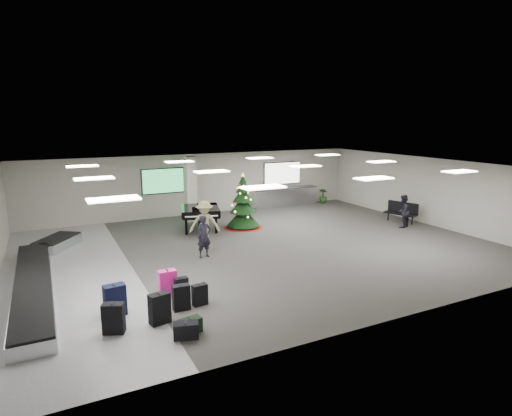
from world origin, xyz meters
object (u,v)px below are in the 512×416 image
grand_piano (200,211)px  potted_plant_right (323,196)px  pink_suitcase (168,283)px  christmas_tree (243,209)px  service_counter (285,197)px  traveler_bench (403,211)px  traveler_a (204,237)px  traveler_b (205,224)px  potted_plant_left (245,204)px  bench (402,211)px  baggage_carousel (39,275)px

grand_piano → potted_plant_right: bearing=33.6°
pink_suitcase → grand_piano: bearing=63.6°
christmas_tree → grand_piano: size_ratio=1.02×
service_counter → pink_suitcase: service_counter is taller
christmas_tree → traveler_bench: size_ratio=1.67×
pink_suitcase → traveler_bench: traveler_bench is taller
traveler_a → traveler_b: (0.49, 1.27, 0.15)m
traveler_a → traveler_bench: traveler_a is taller
pink_suitcase → traveler_a: 3.62m
christmas_tree → traveler_b: (-2.66, -2.09, 0.04)m
potted_plant_right → service_counter: bearing=176.7°
service_counter → potted_plant_left: size_ratio=4.56×
grand_piano → traveler_bench: traveler_bench is taller
bench → traveler_bench: 1.11m
service_counter → traveler_a: traveler_a is taller
christmas_tree → traveler_bench: christmas_tree is taller
traveler_a → potted_plant_left: bearing=43.6°
christmas_tree → traveler_bench: (6.64, -3.37, -0.11)m
bench → baggage_carousel: bearing=164.3°
pink_suitcase → traveler_b: bearing=57.7°
potted_plant_left → bench: bearing=-44.4°
baggage_carousel → traveler_a: bearing=-0.2°
baggage_carousel → bench: size_ratio=5.85×
baggage_carousel → traveler_b: traveler_b is taller
bench → potted_plant_left: bearing=117.2°
baggage_carousel → pink_suitcase: 4.39m
bench → christmas_tree: bearing=142.3°
traveler_a → traveler_bench: (9.78, -0.01, -0.01)m
pink_suitcase → traveler_a: bearing=53.4°
traveler_a → traveler_bench: bearing=-10.4°
bench → traveler_a: traveler_a is taller
grand_piano → traveler_bench: bearing=-7.9°
service_counter → pink_suitcase: bearing=-134.7°
baggage_carousel → grand_piano: size_ratio=3.84×
grand_piano → potted_plant_left: 4.48m
bench → potted_plant_left: (-5.82, 5.70, -0.12)m
service_counter → grand_piano: 6.90m
traveler_a → potted_plant_left: 8.02m
grand_piano → traveler_b: size_ratio=1.36×
christmas_tree → potted_plant_right: 7.59m
baggage_carousel → traveler_bench: (15.24, -0.03, 0.56)m
pink_suitcase → grand_piano: size_ratio=0.32×
christmas_tree → traveler_a: size_ratio=1.66×
service_counter → potted_plant_right: (2.61, -0.15, -0.11)m
grand_piano → baggage_carousel: bearing=-134.6°
service_counter → bench: bearing=-62.2°
grand_piano → traveler_a: size_ratio=1.62×
bench → potted_plant_left: size_ratio=1.87×
potted_plant_left → potted_plant_right: 5.27m
christmas_tree → traveler_bench: bearing=-26.9°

